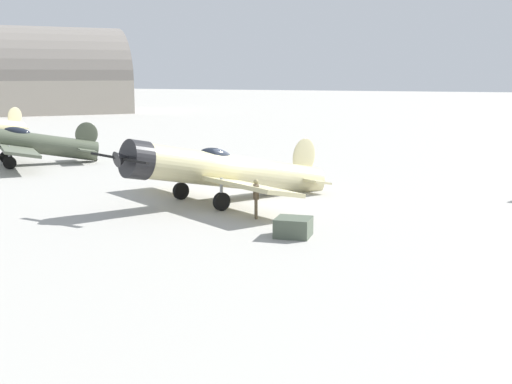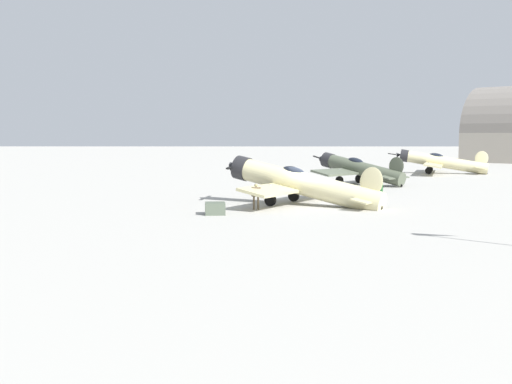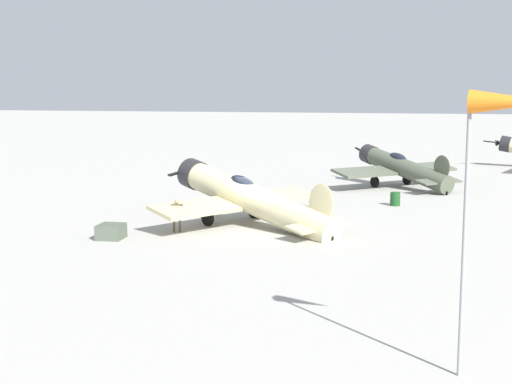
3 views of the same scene
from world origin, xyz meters
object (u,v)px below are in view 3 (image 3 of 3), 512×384
object	(u,v)px
airplane_foreground	(249,198)
windsock_mast	(507,117)
airplane_mid_apron	(401,167)
equipment_crate	(111,232)
fuel_drum	(395,199)
ground_crew_mechanic	(177,212)

from	to	relation	value
airplane_foreground	windsock_mast	world-z (taller)	windsock_mast
airplane_mid_apron	windsock_mast	xyz separation A→B (m)	(-35.13, -4.93, 4.86)
equipment_crate	airplane_mid_apron	bearing A→B (deg)	-27.76
airplane_mid_apron	fuel_drum	distance (m)	8.66
fuel_drum	equipment_crate	bearing A→B (deg)	138.62
airplane_foreground	equipment_crate	size ratio (longest dim) A/B	7.62
fuel_drum	ground_crew_mechanic	bearing A→B (deg)	139.34
airplane_mid_apron	ground_crew_mechanic	world-z (taller)	airplane_mid_apron
airplane_foreground	airplane_mid_apron	size ratio (longest dim) A/B	1.15
airplane_mid_apron	airplane_foreground	bearing A→B (deg)	113.14
airplane_mid_apron	windsock_mast	distance (m)	35.81
ground_crew_mechanic	windsock_mast	world-z (taller)	windsock_mast
ground_crew_mechanic	fuel_drum	xyz separation A→B (m)	(11.31, -9.72, -0.57)
airplane_foreground	fuel_drum	size ratio (longest dim) A/B	12.53
equipment_crate	fuel_drum	world-z (taller)	fuel_drum
equipment_crate	windsock_mast	xyz separation A→B (m)	(-12.82, -16.68, 5.99)
fuel_drum	windsock_mast	distance (m)	27.58
ground_crew_mechanic	equipment_crate	xyz separation A→B (m)	(-2.41, 2.37, -0.64)
fuel_drum	windsock_mast	xyz separation A→B (m)	(-26.54, -4.59, 5.92)
fuel_drum	windsock_mast	bearing A→B (deg)	-170.20
fuel_drum	airplane_mid_apron	bearing A→B (deg)	2.31
equipment_crate	fuel_drum	bearing A→B (deg)	-41.38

